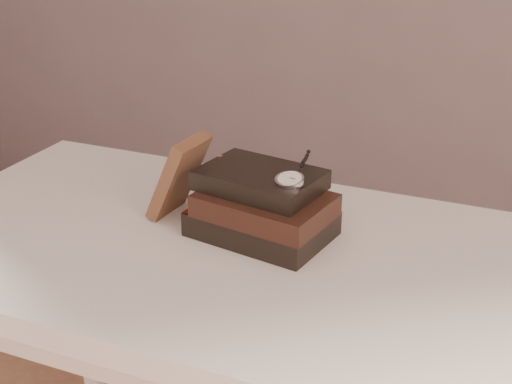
% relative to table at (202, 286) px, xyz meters
% --- Properties ---
extents(table, '(1.00, 0.60, 0.75)m').
position_rel_table_xyz_m(table, '(0.00, 0.00, 0.00)').
color(table, silver).
rests_on(table, ground).
extents(book_stack, '(0.24, 0.19, 0.11)m').
position_rel_table_xyz_m(book_stack, '(0.09, 0.05, 0.14)').
color(book_stack, black).
rests_on(book_stack, table).
extents(journal, '(0.09, 0.10, 0.15)m').
position_rel_table_xyz_m(journal, '(-0.07, 0.06, 0.17)').
color(journal, '#472A1B').
rests_on(journal, table).
extents(pocket_watch, '(0.05, 0.15, 0.02)m').
position_rel_table_xyz_m(pocket_watch, '(0.14, 0.03, 0.21)').
color(pocket_watch, silver).
rests_on(pocket_watch, book_stack).
extents(eyeglasses, '(0.11, 0.12, 0.04)m').
position_rel_table_xyz_m(eyeglasses, '(0.03, 0.14, 0.15)').
color(eyeglasses, silver).
rests_on(eyeglasses, book_stack).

